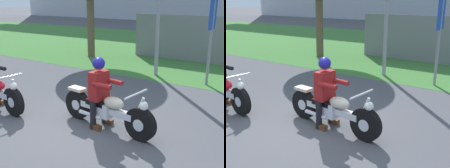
# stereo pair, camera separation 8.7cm
# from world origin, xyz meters

# --- Properties ---
(ground) EXTENTS (120.00, 120.00, 0.00)m
(ground) POSITION_xyz_m (0.00, 0.00, 0.00)
(ground) COLOR #4C4C51
(grass_verge) EXTENTS (60.00, 12.00, 0.01)m
(grass_verge) POSITION_xyz_m (0.00, 9.99, 0.00)
(grass_verge) COLOR #3D7533
(grass_verge) RESTS_ON ground
(motorcycle_lead) EXTENTS (2.18, 0.66, 0.87)m
(motorcycle_lead) POSITION_xyz_m (0.43, 0.46, 0.38)
(motorcycle_lead) COLOR black
(motorcycle_lead) RESTS_ON ground
(rider_lead) EXTENTS (0.58, 0.50, 1.39)m
(rider_lead) POSITION_xyz_m (0.27, 0.48, 0.81)
(rider_lead) COLOR black
(rider_lead) RESTS_ON ground
(sign_banner) EXTENTS (0.08, 0.60, 2.60)m
(sign_banner) POSITION_xyz_m (1.23, 4.48, 1.72)
(sign_banner) COLOR gray
(sign_banner) RESTS_ON ground
(fence_segment) EXTENTS (7.00, 0.06, 1.80)m
(fence_segment) POSITION_xyz_m (0.77, 7.39, 0.90)
(fence_segment) COLOR slate
(fence_segment) RESTS_ON ground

